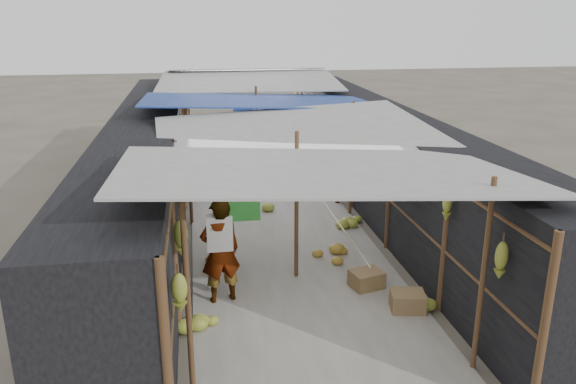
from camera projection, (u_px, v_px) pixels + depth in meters
ground at (339, 382)px, 7.04m from camera, size 80.00×80.00×0.00m
aisle_slab at (270, 211)px, 13.15m from camera, size 3.60×16.00×0.02m
stall_left at (148, 169)px, 12.38m from camera, size 1.40×15.00×2.30m
stall_right at (382, 159)px, 13.23m from camera, size 1.40×15.00×2.30m
crate_near at (367, 280)px, 9.42m from camera, size 0.60×0.53×0.31m
crate_mid at (408, 302)px, 8.70m from camera, size 0.58×0.50×0.31m
crate_back at (236, 185)px, 14.74m from camera, size 0.45×0.40×0.25m
black_basin at (306, 162)px, 17.18m from camera, size 0.64×0.64×0.19m
vendor_elderly at (220, 251)px, 8.79m from camera, size 0.71×0.55×1.73m
shopper_blue at (247, 159)px, 14.78m from camera, size 0.85×0.72×1.54m
vendor_seated at (337, 186)px, 13.59m from camera, size 0.45×0.62×0.87m
market_canopy at (268, 106)px, 12.74m from camera, size 5.62×15.20×2.77m
hanging_bananas at (264, 143)px, 12.50m from camera, size 3.95×13.66×0.81m
floor_bananas at (264, 200)px, 13.48m from camera, size 3.97×10.21×0.34m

